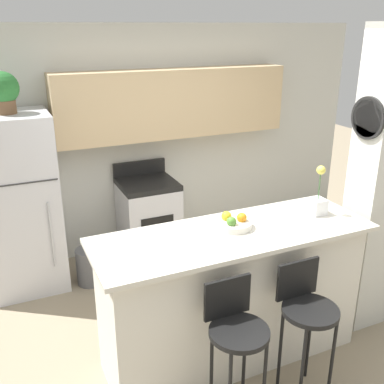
{
  "coord_description": "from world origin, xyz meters",
  "views": [
    {
      "loc": [
        -1.51,
        -2.59,
        2.52
      ],
      "look_at": [
        0.0,
        0.76,
        1.15
      ],
      "focal_mm": 42.0,
      "sensor_mm": 36.0,
      "label": 1
    }
  ],
  "objects_px": {
    "refrigerator": "(19,204)",
    "bar_stool_left": "(236,332)",
    "bar_stool_right": "(306,311)",
    "stove_range": "(149,219)",
    "fruit_bowl": "(233,223)",
    "trash_bin": "(90,266)",
    "orchid_vase": "(318,201)",
    "potted_plant_on_fridge": "(3,91)"
  },
  "relations": [
    {
      "from": "bar_stool_left",
      "to": "trash_bin",
      "type": "xyz_separation_m",
      "value": [
        -0.52,
        2.1,
        -0.49
      ]
    },
    {
      "from": "potted_plant_on_fridge",
      "to": "fruit_bowl",
      "type": "height_order",
      "value": "potted_plant_on_fridge"
    },
    {
      "from": "refrigerator",
      "to": "potted_plant_on_fridge",
      "type": "height_order",
      "value": "potted_plant_on_fridge"
    },
    {
      "from": "stove_range",
      "to": "potted_plant_on_fridge",
      "type": "height_order",
      "value": "potted_plant_on_fridge"
    },
    {
      "from": "orchid_vase",
      "to": "potted_plant_on_fridge",
      "type": "bearing_deg",
      "value": 140.51
    },
    {
      "from": "bar_stool_left",
      "to": "trash_bin",
      "type": "distance_m",
      "value": 2.21
    },
    {
      "from": "orchid_vase",
      "to": "trash_bin",
      "type": "height_order",
      "value": "orchid_vase"
    },
    {
      "from": "refrigerator",
      "to": "fruit_bowl",
      "type": "height_order",
      "value": "refrigerator"
    },
    {
      "from": "fruit_bowl",
      "to": "trash_bin",
      "type": "distance_m",
      "value": 1.94
    },
    {
      "from": "stove_range",
      "to": "trash_bin",
      "type": "height_order",
      "value": "stove_range"
    },
    {
      "from": "bar_stool_right",
      "to": "stove_range",
      "type": "bearing_deg",
      "value": 97.64
    },
    {
      "from": "bar_stool_right",
      "to": "fruit_bowl",
      "type": "distance_m",
      "value": 0.8
    },
    {
      "from": "refrigerator",
      "to": "potted_plant_on_fridge",
      "type": "xyz_separation_m",
      "value": [
        -0.0,
        0.0,
        1.09
      ]
    },
    {
      "from": "stove_range",
      "to": "bar_stool_right",
      "type": "distance_m",
      "value": 2.43
    },
    {
      "from": "orchid_vase",
      "to": "trash_bin",
      "type": "bearing_deg",
      "value": 135.72
    },
    {
      "from": "orchid_vase",
      "to": "trash_bin",
      "type": "relative_size",
      "value": 1.06
    },
    {
      "from": "bar_stool_right",
      "to": "orchid_vase",
      "type": "bearing_deg",
      "value": 49.04
    },
    {
      "from": "bar_stool_left",
      "to": "fruit_bowl",
      "type": "bearing_deg",
      "value": 63.4
    },
    {
      "from": "refrigerator",
      "to": "stove_range",
      "type": "bearing_deg",
      "value": 2.73
    },
    {
      "from": "refrigerator",
      "to": "stove_range",
      "type": "xyz_separation_m",
      "value": [
        1.34,
        0.06,
        -0.42
      ]
    },
    {
      "from": "stove_range",
      "to": "fruit_bowl",
      "type": "height_order",
      "value": "fruit_bowl"
    },
    {
      "from": "refrigerator",
      "to": "trash_bin",
      "type": "relative_size",
      "value": 4.66
    },
    {
      "from": "fruit_bowl",
      "to": "bar_stool_right",
      "type": "bearing_deg",
      "value": -68.11
    },
    {
      "from": "trash_bin",
      "to": "bar_stool_right",
      "type": "bearing_deg",
      "value": -62.82
    },
    {
      "from": "refrigerator",
      "to": "bar_stool_left",
      "type": "distance_m",
      "value": 2.6
    },
    {
      "from": "refrigerator",
      "to": "orchid_vase",
      "type": "distance_m",
      "value": 2.81
    },
    {
      "from": "refrigerator",
      "to": "trash_bin",
      "type": "distance_m",
      "value": 0.94
    },
    {
      "from": "bar_stool_left",
      "to": "bar_stool_right",
      "type": "bearing_deg",
      "value": 0.0
    },
    {
      "from": "bar_stool_left",
      "to": "orchid_vase",
      "type": "bearing_deg",
      "value": 28.44
    },
    {
      "from": "bar_stool_right",
      "to": "trash_bin",
      "type": "relative_size",
      "value": 2.64
    },
    {
      "from": "refrigerator",
      "to": "fruit_bowl",
      "type": "distance_m",
      "value": 2.24
    },
    {
      "from": "bar_stool_right",
      "to": "orchid_vase",
      "type": "xyz_separation_m",
      "value": [
        0.49,
        0.57,
        0.53
      ]
    },
    {
      "from": "stove_range",
      "to": "orchid_vase",
      "type": "relative_size",
      "value": 2.65
    },
    {
      "from": "stove_range",
      "to": "bar_stool_left",
      "type": "xyz_separation_m",
      "value": [
        -0.23,
        -2.4,
        0.22
      ]
    },
    {
      "from": "refrigerator",
      "to": "potted_plant_on_fridge",
      "type": "distance_m",
      "value": 1.09
    },
    {
      "from": "stove_range",
      "to": "bar_stool_right",
      "type": "xyz_separation_m",
      "value": [
        0.32,
        -2.4,
        0.22
      ]
    },
    {
      "from": "bar_stool_left",
      "to": "orchid_vase",
      "type": "xyz_separation_m",
      "value": [
        1.05,
        0.57,
        0.53
      ]
    },
    {
      "from": "refrigerator",
      "to": "fruit_bowl",
      "type": "relative_size",
      "value": 6.39
    },
    {
      "from": "bar_stool_right",
      "to": "fruit_bowl",
      "type": "relative_size",
      "value": 3.62
    },
    {
      "from": "bar_stool_left",
      "to": "fruit_bowl",
      "type": "distance_m",
      "value": 0.82
    },
    {
      "from": "refrigerator",
      "to": "bar_stool_right",
      "type": "distance_m",
      "value": 2.88
    },
    {
      "from": "bar_stool_left",
      "to": "trash_bin",
      "type": "height_order",
      "value": "bar_stool_left"
    }
  ]
}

